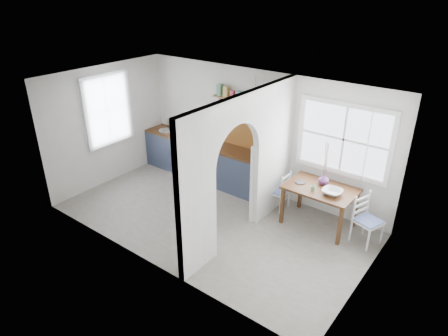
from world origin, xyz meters
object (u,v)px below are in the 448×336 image
Objects in this scene: dining_table at (319,206)px; kettle at (271,155)px; chair_left at (278,190)px; vase at (324,179)px; chair_right at (368,221)px.

kettle reaches higher than dining_table.
dining_table is 1.39m from kettle.
chair_left is 3.08× the size of kettle.
dining_table is 0.52m from vase.
kettle is (-1.21, 0.23, 0.64)m from dining_table.
chair_left is at bearing -15.38° from kettle.
kettle is at bearing -119.16° from chair_left.
vase is at bearing 99.31° from chair_right.
kettle is (-0.31, 0.17, 0.63)m from chair_left.
chair_left reaches higher than dining_table.
chair_left is 1.00m from vase.
chair_left is at bearing 176.69° from dining_table.
kettle reaches higher than chair_right.
vase is (0.88, 0.09, 0.48)m from chair_left.
vase is (-0.03, 0.15, 0.49)m from dining_table.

